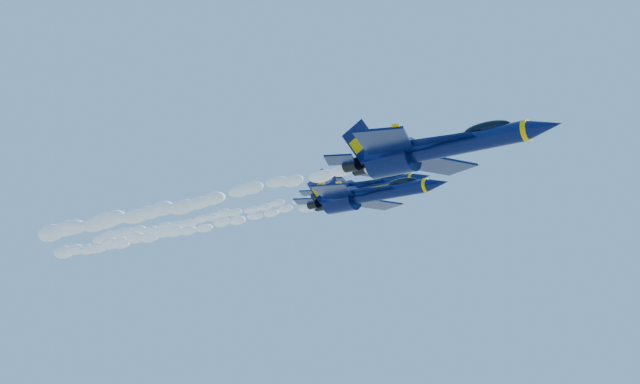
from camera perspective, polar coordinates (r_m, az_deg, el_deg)
The scene contains 6 objects.
jet_lead at distance 56.08m, azimuth 8.95°, elevation 3.41°, with size 17.97×14.74×6.68m.
smoke_trail_jet_lead at distance 74.96m, azimuth -11.94°, elevation -1.21°, with size 45.79×2.15×1.93m, color white.
jet_second at distance 69.19m, azimuth 3.79°, elevation -0.25°, with size 15.43×12.66×5.73m.
smoke_trail_jet_second at distance 88.58m, azimuth -12.25°, elevation -3.26°, with size 45.79×1.84×1.66m, color white.
jet_third at distance 84.13m, azimuth 3.41°, elevation 0.37°, with size 16.02×13.14×5.95m.
smoke_trail_jet_third at distance 103.28m, azimuth -10.35°, elevation -2.36°, with size 45.79×1.91×1.72m, color white.
Camera 1 is at (42.69, -62.59, 135.29)m, focal length 40.00 mm.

